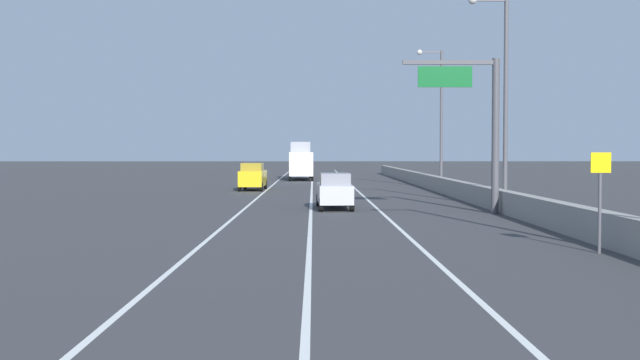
# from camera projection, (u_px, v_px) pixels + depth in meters

# --- Properties ---
(ground_plane) EXTENTS (320.00, 320.00, 0.00)m
(ground_plane) POSITION_uv_depth(u_px,v_px,m) (335.00, 185.00, 69.92)
(ground_plane) COLOR #38383A
(lane_stripe_left) EXTENTS (0.16, 130.00, 0.00)m
(lane_stripe_left) POSITION_uv_depth(u_px,v_px,m) (266.00, 190.00, 60.88)
(lane_stripe_left) COLOR silver
(lane_stripe_left) RESTS_ON ground_plane
(lane_stripe_center) EXTENTS (0.16, 130.00, 0.00)m
(lane_stripe_center) POSITION_uv_depth(u_px,v_px,m) (312.00, 190.00, 60.91)
(lane_stripe_center) COLOR silver
(lane_stripe_center) RESTS_ON ground_plane
(lane_stripe_right) EXTENTS (0.16, 130.00, 0.00)m
(lane_stripe_right) POSITION_uv_depth(u_px,v_px,m) (357.00, 190.00, 60.94)
(lane_stripe_right) COLOR silver
(lane_stripe_right) RESTS_ON ground_plane
(jersey_barrier_right) EXTENTS (0.60, 120.00, 1.10)m
(jersey_barrier_right) POSITION_uv_depth(u_px,v_px,m) (474.00, 194.00, 45.98)
(jersey_barrier_right) COLOR gray
(jersey_barrier_right) RESTS_ON ground_plane
(overhead_sign_gantry) EXTENTS (4.68, 0.36, 7.50)m
(overhead_sign_gantry) POSITION_uv_depth(u_px,v_px,m) (480.00, 116.00, 38.01)
(overhead_sign_gantry) COLOR #47474C
(overhead_sign_gantry) RESTS_ON ground_plane
(speed_advisory_sign) EXTENTS (0.60, 0.11, 3.00)m
(speed_advisory_sign) POSITION_uv_depth(u_px,v_px,m) (600.00, 194.00, 23.35)
(speed_advisory_sign) COLOR #4C4C51
(speed_advisory_sign) RESTS_ON ground_plane
(lamp_post_right_second) EXTENTS (2.14, 0.44, 11.22)m
(lamp_post_right_second) POSITION_uv_depth(u_px,v_px,m) (501.00, 88.00, 41.79)
(lamp_post_right_second) COLOR #4C4C51
(lamp_post_right_second) RESTS_ON ground_plane
(lamp_post_right_third) EXTENTS (2.14, 0.44, 11.22)m
(lamp_post_right_third) POSITION_uv_depth(u_px,v_px,m) (439.00, 110.00, 63.82)
(lamp_post_right_third) COLOR #4C4C51
(lamp_post_right_third) RESTS_ON ground_plane
(car_silver_0) EXTENTS (1.90, 4.80, 1.89)m
(car_silver_0) POSITION_uv_depth(u_px,v_px,m) (335.00, 191.00, 41.32)
(car_silver_0) COLOR #B7B7BC
(car_silver_0) RESTS_ON ground_plane
(car_gray_1) EXTENTS (1.99, 4.23, 1.96)m
(car_gray_1) POSITION_uv_depth(u_px,v_px,m) (300.00, 168.00, 95.91)
(car_gray_1) COLOR slate
(car_gray_1) RESTS_ON ground_plane
(car_yellow_2) EXTENTS (1.96, 4.76, 2.11)m
(car_yellow_2) POSITION_uv_depth(u_px,v_px,m) (253.00, 177.00, 61.01)
(car_yellow_2) COLOR gold
(car_yellow_2) RESTS_ON ground_plane
(box_truck) EXTENTS (2.72, 9.96, 4.01)m
(box_truck) POSITION_uv_depth(u_px,v_px,m) (301.00, 162.00, 83.40)
(box_truck) COLOR silver
(box_truck) RESTS_ON ground_plane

